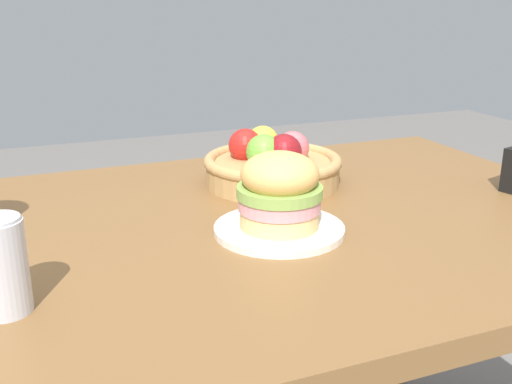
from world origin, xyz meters
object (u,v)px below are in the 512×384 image
at_px(fruit_basket, 272,164).
at_px(plate, 279,229).
at_px(soda_can, 1,266).
at_px(sandwich, 280,190).

bearing_deg(fruit_basket, plate, -110.87).
bearing_deg(soda_can, plate, 14.85).
xyz_separation_m(sandwich, fruit_basket, (0.10, 0.26, -0.03)).
xyz_separation_m(soda_can, fruit_basket, (0.53, 0.37, -0.02)).
relative_size(plate, fruit_basket, 0.76).
distance_m(sandwich, fruit_basket, 0.28).
bearing_deg(plate, soda_can, -165.15).
height_order(plate, sandwich, sandwich).
bearing_deg(plate, sandwich, 0.00).
bearing_deg(sandwich, plate, 0.00).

